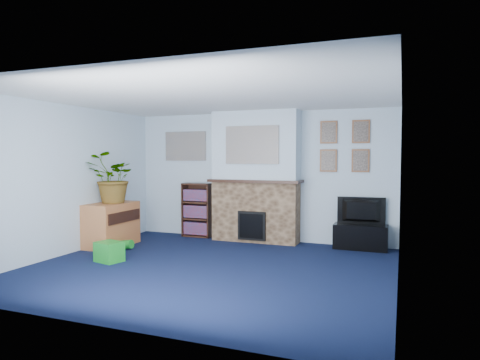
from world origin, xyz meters
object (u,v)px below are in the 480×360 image
at_px(bookshelf, 198,211).
at_px(television, 361,211).
at_px(tv_stand, 361,236).
at_px(sideboard, 111,226).

bearing_deg(bookshelf, television, -1.04).
distance_m(television, bookshelf, 3.11).
height_order(tv_stand, bookshelf, bookshelf).
bearing_deg(tv_stand, bookshelf, 178.59).
distance_m(tv_stand, bookshelf, 3.12).
relative_size(tv_stand, bookshelf, 0.84).
bearing_deg(sideboard, tv_stand, 17.18).
height_order(bookshelf, sideboard, bookshelf).
xyz_separation_m(tv_stand, television, (0.00, 0.02, 0.42)).
xyz_separation_m(tv_stand, bookshelf, (-3.11, 0.08, 0.28)).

